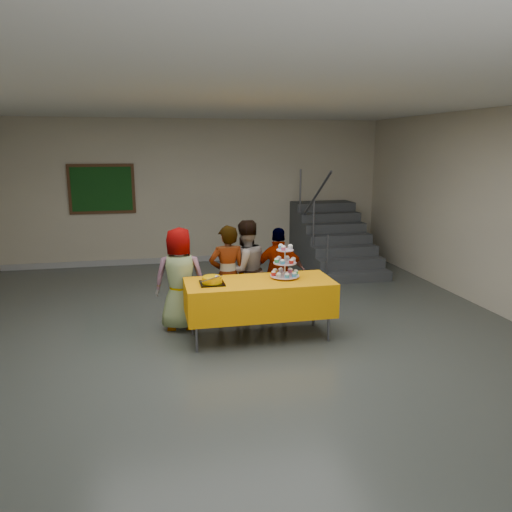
% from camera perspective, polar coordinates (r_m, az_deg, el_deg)
% --- Properties ---
extents(room_shell, '(10.00, 10.04, 3.02)m').
position_cam_1_polar(room_shell, '(5.68, -2.05, 9.28)').
color(room_shell, '#4C514C').
rests_on(room_shell, ground).
extents(bake_table, '(1.88, 0.78, 0.77)m').
position_cam_1_polar(bake_table, '(6.41, 0.38, -4.70)').
color(bake_table, '#595960').
rests_on(bake_table, ground).
extents(cupcake_stand, '(0.38, 0.38, 0.44)m').
position_cam_1_polar(cupcake_stand, '(6.46, 3.31, -1.10)').
color(cupcake_stand, silver).
rests_on(cupcake_stand, bake_table).
extents(bear_cake, '(0.32, 0.36, 0.12)m').
position_cam_1_polar(bear_cake, '(6.21, -5.05, -2.69)').
color(bear_cake, black).
rests_on(bear_cake, bake_table).
extents(schoolchild_a, '(0.73, 0.52, 1.40)m').
position_cam_1_polar(schoolchild_a, '(6.78, -8.69, -2.61)').
color(schoolchild_a, slate).
rests_on(schoolchild_a, ground).
extents(schoolchild_b, '(0.53, 0.36, 1.40)m').
position_cam_1_polar(schoolchild_b, '(6.87, -3.27, -2.26)').
color(schoolchild_b, slate).
rests_on(schoolchild_b, ground).
extents(schoolchild_c, '(0.84, 0.74, 1.44)m').
position_cam_1_polar(schoolchild_c, '(7.11, -1.27, -1.61)').
color(schoolchild_c, slate).
rests_on(schoolchild_c, ground).
extents(schoolchild_d, '(0.83, 0.51, 1.32)m').
position_cam_1_polar(schoolchild_d, '(7.16, 2.65, -1.99)').
color(schoolchild_d, slate).
rests_on(schoolchild_d, ground).
extents(staircase, '(1.30, 2.40, 2.04)m').
position_cam_1_polar(staircase, '(10.56, 8.52, 1.63)').
color(staircase, '#424447').
rests_on(staircase, ground).
extents(noticeboard, '(1.30, 0.05, 1.00)m').
position_cam_1_polar(noticeboard, '(10.60, -17.21, 7.33)').
color(noticeboard, '#472B16').
rests_on(noticeboard, ground).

